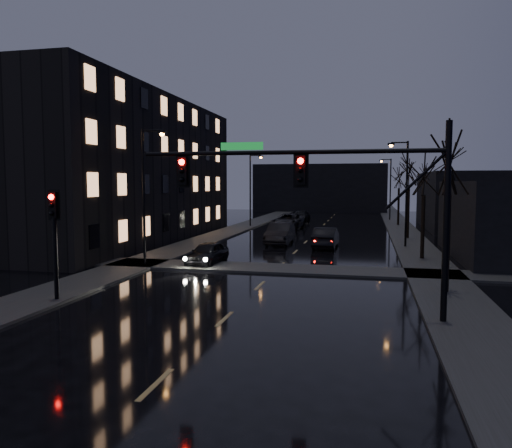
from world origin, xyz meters
The scene contains 22 objects.
ground centered at (0.00, 0.00, 0.00)m, with size 160.00×160.00×0.00m, color black.
sidewalk_left centered at (-8.50, 35.00, 0.06)m, with size 3.00×140.00×0.12m, color #2D2D2B.
sidewalk_right centered at (8.50, 35.00, 0.06)m, with size 3.00×140.00×0.12m, color #2D2D2B.
sidewalk_cross centered at (0.00, 18.50, 0.06)m, with size 40.00×3.00×0.12m, color #2D2D2B.
apartment_block centered at (-16.50, 30.00, 6.00)m, with size 12.00×30.00×12.00m, color black.
commercial_right_far centered at (17.00, 48.00, 3.00)m, with size 12.00×18.00×6.00m, color black.
far_block centered at (-3.00, 78.00, 4.00)m, with size 22.00×10.00×8.00m, color black.
signal_mast centered at (3.85, 9.00, 4.87)m, with size 11.11×0.41×7.00m.
signal_pole_left centered at (-7.50, 8.99, 3.01)m, with size 0.35×0.41×4.53m.
tree_near centered at (8.40, 14.00, 6.22)m, with size 3.52×3.52×8.08m.
tree_mid_a centered at (8.40, 24.00, 5.83)m, with size 3.30×3.30×7.58m.
tree_mid_b centered at (8.40, 36.00, 6.61)m, with size 3.74×3.74×8.59m.
tree_far centered at (8.40, 50.00, 6.06)m, with size 3.43×3.43×7.88m.
streetlight_l_near centered at (-7.58, 18.00, 4.77)m, with size 1.53×0.28×8.00m.
streetlight_l_far centered at (-7.58, 45.00, 4.77)m, with size 1.53×0.28×8.00m.
streetlight_r_mid centered at (7.58, 30.00, 4.77)m, with size 1.53×0.28×8.00m.
streetlight_r_far centered at (7.58, 58.00, 4.77)m, with size 1.53×0.28×8.00m.
oncoming_car_a centered at (-4.38, 19.36, 0.68)m, with size 1.62×4.02×1.37m, color black.
oncoming_car_b centered at (-1.85, 30.22, 0.84)m, with size 1.78×5.12×1.69m, color black.
oncoming_car_c centered at (-3.25, 43.29, 0.82)m, with size 2.71×5.87×1.63m, color black.
oncoming_car_d centered at (-3.25, 53.08, 0.69)m, with size 1.92×4.73×1.37m, color black.
lead_car centered at (1.92, 28.76, 0.77)m, with size 1.64×4.70×1.55m, color black.
Camera 1 is at (4.97, -8.97, 4.91)m, focal length 35.00 mm.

